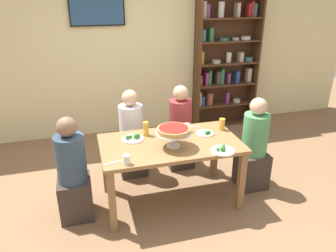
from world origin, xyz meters
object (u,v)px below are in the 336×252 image
object	(u,v)px
deep_dish_pizza_stand	(173,131)
salad_plate_far_diner	(206,133)
water_glass_clear_far	(187,128)
salad_plate_near_diner	(133,138)
cutlery_fork_far	(193,126)
cutlery_knife_near	(112,163)
television	(97,10)
diner_head_east	(253,150)
diner_far_left	(132,139)
diner_head_west	(73,176)
diner_far_right	(180,133)
beer_glass_amber_tall	(146,129)
salad_plate_spare	(223,150)
bookshelf	(225,61)
water_glass_clear_near	(127,160)
beer_glass_amber_short	(222,124)
cutlery_fork_near	(172,130)
dining_table	(170,150)

from	to	relation	value
deep_dish_pizza_stand	salad_plate_far_diner	distance (m)	0.52
water_glass_clear_far	salad_plate_near_diner	bearing A→B (deg)	-175.66
salad_plate_far_diner	cutlery_fork_far	distance (m)	0.26
salad_plate_far_diner	cutlery_fork_far	size ratio (longest dim) A/B	1.12
cutlery_knife_near	television	bearing A→B (deg)	72.85
diner_head_east	water_glass_clear_far	size ratio (longest dim) A/B	11.63
diner_far_left	cutlery_fork_far	world-z (taller)	diner_far_left
deep_dish_pizza_stand	salad_plate_far_diner	bearing A→B (deg)	24.47
diner_head_west	diner_far_right	bearing A→B (deg)	28.38
beer_glass_amber_tall	cutlery_knife_near	world-z (taller)	beer_glass_amber_tall
salad_plate_far_diner	salad_plate_spare	distance (m)	0.44
deep_dish_pizza_stand	salad_plate_spare	distance (m)	0.55
deep_dish_pizza_stand	bookshelf	bearing A→B (deg)	53.91
television	cutlery_knife_near	bearing A→B (deg)	-93.08
diner_head_east	water_glass_clear_near	size ratio (longest dim) A/B	12.32
bookshelf	diner_head_west	distance (m)	3.36
salad_plate_spare	water_glass_clear_far	world-z (taller)	water_glass_clear_far
diner_head_east	salad_plate_spare	bearing A→B (deg)	31.84
television	beer_glass_amber_short	world-z (taller)	television
salad_plate_spare	water_glass_clear_near	xyz separation A→B (m)	(-0.99, 0.00, 0.03)
television	cutlery_fork_far	distance (m)	2.35
diner_far_right	cutlery_fork_near	xyz separation A→B (m)	(-0.24, -0.42, 0.25)
water_glass_clear_far	dining_table	bearing A→B (deg)	-139.63
cutlery_fork_near	television	bearing A→B (deg)	-53.34
diner_far_right	cutlery_fork_far	bearing A→B (deg)	5.24
cutlery_fork_near	beer_glass_amber_short	bearing A→B (deg)	-178.02
dining_table	cutlery_fork_far	distance (m)	0.52
deep_dish_pizza_stand	salad_plate_far_diner	size ratio (longest dim) A/B	1.85
beer_glass_amber_tall	water_glass_clear_near	xyz separation A→B (m)	(-0.31, -0.60, -0.03)
salad_plate_near_diner	water_glass_clear_far	size ratio (longest dim) A/B	2.48
water_glass_clear_near	cutlery_fork_far	xyz separation A→B (m)	(0.91, 0.69, -0.04)
salad_plate_far_diner	bookshelf	bearing A→B (deg)	60.25
water_glass_clear_near	deep_dish_pizza_stand	bearing A→B (deg)	23.93
diner_far_left	salad_plate_near_diner	distance (m)	0.60
dining_table	water_glass_clear_near	bearing A→B (deg)	-146.81
deep_dish_pizza_stand	cutlery_fork_near	xyz separation A→B (m)	(0.11, 0.43, -0.18)
diner_far_right	diner_head_west	bearing A→B (deg)	-61.62
salad_plate_spare	cutlery_knife_near	xyz separation A→B (m)	(-1.12, 0.06, -0.01)
television	salad_plate_near_diner	distance (m)	2.30
salad_plate_near_diner	water_glass_clear_near	world-z (taller)	water_glass_clear_near
deep_dish_pizza_stand	salad_plate_near_diner	distance (m)	0.50
salad_plate_near_diner	diner_head_west	bearing A→B (deg)	-164.00
television	salad_plate_spare	bearing A→B (deg)	-68.04
diner_far_right	water_glass_clear_far	size ratio (longest dim) A/B	11.63
television	diner_far_right	distance (m)	2.22
diner_head_east	water_glass_clear_far	distance (m)	0.86
television	deep_dish_pizza_stand	bearing A→B (deg)	-76.58
television	cutlery_knife_near	distance (m)	2.71
bookshelf	salad_plate_near_diner	bearing A→B (deg)	-136.31
salad_plate_near_diner	cutlery_fork_near	world-z (taller)	salad_plate_near_diner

